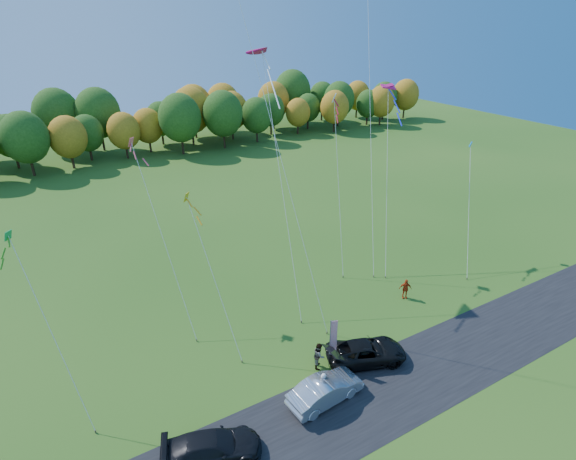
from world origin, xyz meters
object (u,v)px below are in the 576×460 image
silver_sedan (325,390)px  person_east (405,289)px  black_suv (366,352)px  feather_flag (333,338)px

silver_sedan → person_east: (11.65, 5.66, 0.07)m
black_suv → silver_sedan: 4.49m
person_east → feather_flag: size_ratio=0.47×
black_suv → person_east: person_east is taller
silver_sedan → feather_flag: (2.00, 2.20, 1.46)m
person_east → feather_flag: 10.35m
black_suv → feather_flag: (-2.25, 0.74, 1.51)m
feather_flag → silver_sedan: bearing=-132.3°
silver_sedan → person_east: 12.95m
silver_sedan → person_east: size_ratio=2.78×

